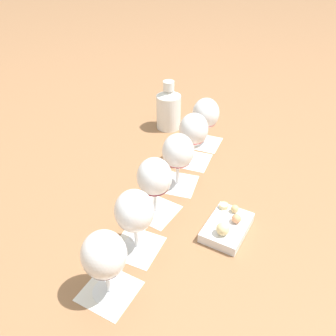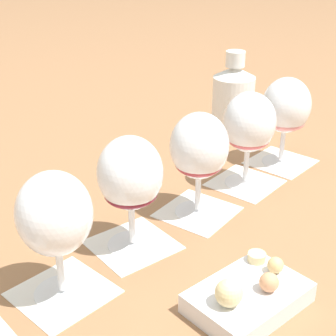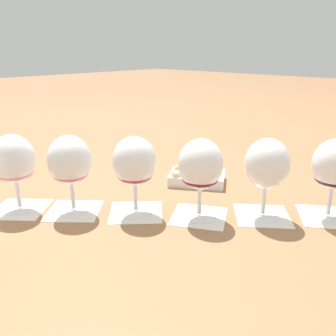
{
  "view_description": "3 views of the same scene",
  "coord_description": "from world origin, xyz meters",
  "px_view_note": "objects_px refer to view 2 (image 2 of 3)",
  "views": [
    {
      "loc": [
        0.72,
        -0.37,
        0.68
      ],
      "look_at": [
        0.0,
        -0.0,
        0.11
      ],
      "focal_mm": 38.0,
      "sensor_mm": 36.0,
      "label": 1
    },
    {
      "loc": [
        0.68,
        -0.1,
        0.44
      ],
      "look_at": [
        0.0,
        -0.0,
        0.11
      ],
      "focal_mm": 55.0,
      "sensor_mm": 36.0,
      "label": 2
    },
    {
      "loc": [
        -0.52,
        -0.49,
        0.35
      ],
      "look_at": [
        0.0,
        -0.0,
        0.11
      ],
      "focal_mm": 38.0,
      "sensor_mm": 36.0,
      "label": 3
    }
  ],
  "objects_px": {
    "wine_glass_1": "(249,127)",
    "snack_dish": "(248,296)",
    "wine_glass_2": "(199,151)",
    "wine_glass_4": "(55,219)",
    "wine_glass_0": "(286,109)",
    "ceramic_vase": "(233,99)",
    "wine_glass_3": "(130,178)"
  },
  "relations": [
    {
      "from": "wine_glass_3",
      "to": "wine_glass_4",
      "type": "distance_m",
      "value": 0.14
    },
    {
      "from": "ceramic_vase",
      "to": "snack_dish",
      "type": "xyz_separation_m",
      "value": [
        0.58,
        -0.13,
        -0.06
      ]
    },
    {
      "from": "wine_glass_0",
      "to": "ceramic_vase",
      "type": "xyz_separation_m",
      "value": [
        -0.17,
        -0.06,
        -0.03
      ]
    },
    {
      "from": "snack_dish",
      "to": "wine_glass_3",
      "type": "bearing_deg",
      "value": -140.19
    },
    {
      "from": "wine_glass_1",
      "to": "snack_dish",
      "type": "distance_m",
      "value": 0.36
    },
    {
      "from": "wine_glass_2",
      "to": "wine_glass_4",
      "type": "bearing_deg",
      "value": -50.21
    },
    {
      "from": "wine_glass_2",
      "to": "snack_dish",
      "type": "xyz_separation_m",
      "value": [
        0.24,
        0.02,
        -0.09
      ]
    },
    {
      "from": "wine_glass_0",
      "to": "snack_dish",
      "type": "bearing_deg",
      "value": -24.72
    },
    {
      "from": "wine_glass_1",
      "to": "ceramic_vase",
      "type": "height_order",
      "value": "ceramic_vase"
    },
    {
      "from": "wine_glass_1",
      "to": "snack_dish",
      "type": "relative_size",
      "value": 0.98
    },
    {
      "from": "wine_glass_0",
      "to": "wine_glass_3",
      "type": "bearing_deg",
      "value": -51.9
    },
    {
      "from": "wine_glass_3",
      "to": "snack_dish",
      "type": "relative_size",
      "value": 0.98
    },
    {
      "from": "wine_glass_3",
      "to": "ceramic_vase",
      "type": "relative_size",
      "value": 0.91
    },
    {
      "from": "wine_glass_0",
      "to": "wine_glass_4",
      "type": "relative_size",
      "value": 1.0
    },
    {
      "from": "wine_glass_0",
      "to": "wine_glass_2",
      "type": "xyz_separation_m",
      "value": [
        0.17,
        -0.2,
        -0.0
      ]
    },
    {
      "from": "wine_glass_2",
      "to": "wine_glass_3",
      "type": "xyz_separation_m",
      "value": [
        0.08,
        -0.12,
        0.0
      ]
    },
    {
      "from": "wine_glass_2",
      "to": "ceramic_vase",
      "type": "bearing_deg",
      "value": 156.61
    },
    {
      "from": "wine_glass_0",
      "to": "wine_glass_1",
      "type": "relative_size",
      "value": 1.0
    },
    {
      "from": "ceramic_vase",
      "to": "wine_glass_2",
      "type": "bearing_deg",
      "value": -23.39
    },
    {
      "from": "wine_glass_1",
      "to": "wine_glass_4",
      "type": "bearing_deg",
      "value": -50.11
    },
    {
      "from": "wine_glass_2",
      "to": "wine_glass_3",
      "type": "bearing_deg",
      "value": -54.94
    },
    {
      "from": "wine_glass_0",
      "to": "wine_glass_4",
      "type": "bearing_deg",
      "value": -50.25
    },
    {
      "from": "wine_glass_0",
      "to": "snack_dish",
      "type": "height_order",
      "value": "wine_glass_0"
    },
    {
      "from": "wine_glass_3",
      "to": "snack_dish",
      "type": "height_order",
      "value": "wine_glass_3"
    },
    {
      "from": "wine_glass_4",
      "to": "ceramic_vase",
      "type": "distance_m",
      "value": 0.63
    },
    {
      "from": "snack_dish",
      "to": "wine_glass_1",
      "type": "bearing_deg",
      "value": 164.5
    },
    {
      "from": "wine_glass_1",
      "to": "wine_glass_2",
      "type": "bearing_deg",
      "value": -49.91
    },
    {
      "from": "wine_glass_1",
      "to": "ceramic_vase",
      "type": "distance_m",
      "value": 0.25
    },
    {
      "from": "snack_dish",
      "to": "wine_glass_4",
      "type": "bearing_deg",
      "value": -104.61
    },
    {
      "from": "ceramic_vase",
      "to": "snack_dish",
      "type": "bearing_deg",
      "value": -12.67
    },
    {
      "from": "wine_glass_2",
      "to": "wine_glass_0",
      "type": "bearing_deg",
      "value": 129.71
    },
    {
      "from": "wine_glass_0",
      "to": "wine_glass_1",
      "type": "xyz_separation_m",
      "value": [
        0.08,
        -0.1,
        -0.0
      ]
    }
  ]
}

